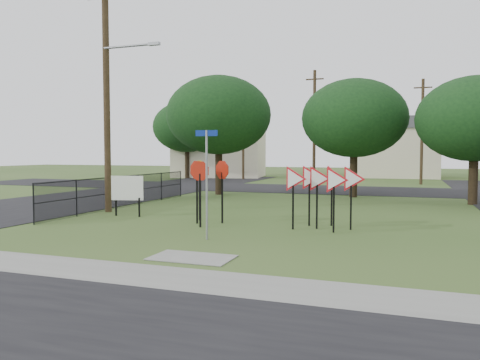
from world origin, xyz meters
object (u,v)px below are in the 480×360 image
at_px(stop_sign_cluster, 205,176).
at_px(yield_sign_cluster, 323,181).
at_px(street_name_sign, 207,178).
at_px(info_board, 127,190).

xyz_separation_m(stop_sign_cluster, yield_sign_cluster, (4.22, 0.25, -0.11)).
relative_size(street_name_sign, yield_sign_cluster, 1.16).
xyz_separation_m(stop_sign_cluster, info_board, (-3.72, 0.69, -0.63)).
relative_size(stop_sign_cluster, info_board, 1.40).
distance_m(stop_sign_cluster, info_board, 3.84).
height_order(street_name_sign, info_board, street_name_sign).
bearing_deg(street_name_sign, yield_sign_cluster, 47.60).
distance_m(stop_sign_cluster, yield_sign_cluster, 4.23).
xyz_separation_m(yield_sign_cluster, info_board, (-7.94, 0.43, -0.53)).
height_order(stop_sign_cluster, info_board, stop_sign_cluster).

